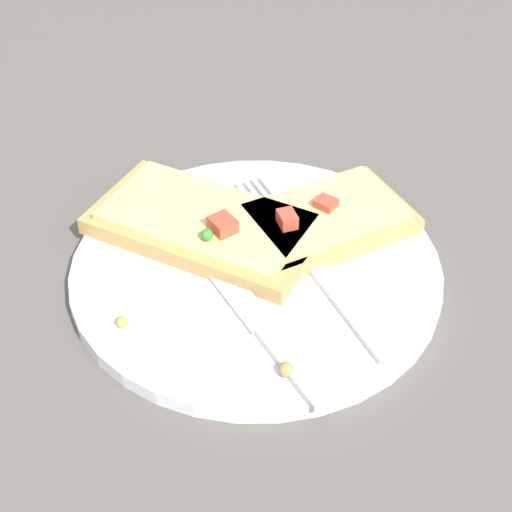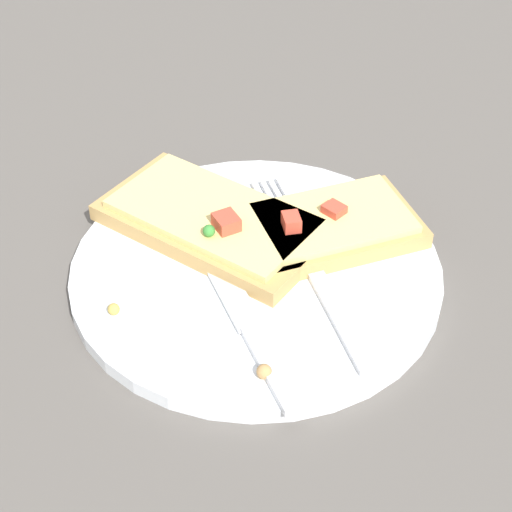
% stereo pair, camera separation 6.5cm
% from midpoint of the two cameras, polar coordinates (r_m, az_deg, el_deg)
% --- Properties ---
extents(ground_plane, '(4.00, 4.00, 0.00)m').
position_cam_midpoint_polar(ground_plane, '(0.67, 2.80, -1.55)').
color(ground_plane, '#56514C').
extents(plate, '(0.29, 0.29, 0.01)m').
position_cam_midpoint_polar(plate, '(0.66, 2.81, -1.17)').
color(plate, white).
rests_on(plate, ground).
extents(fork, '(0.22, 0.09, 0.01)m').
position_cam_midpoint_polar(fork, '(0.67, 6.08, -0.01)').
color(fork, silver).
rests_on(fork, plate).
extents(knife, '(0.20, 0.10, 0.01)m').
position_cam_midpoint_polar(knife, '(0.61, 2.49, -4.55)').
color(knife, silver).
rests_on(knife, plate).
extents(pizza_slice_main, '(0.18, 0.20, 0.03)m').
position_cam_midpoint_polar(pizza_slice_main, '(0.69, -0.16, 2.27)').
color(pizza_slice_main, tan).
rests_on(pizza_slice_main, plate).
extents(pizza_slice_corner, '(0.13, 0.15, 0.03)m').
position_cam_midpoint_polar(pizza_slice_corner, '(0.69, 7.88, 1.95)').
color(pizza_slice_corner, tan).
rests_on(pizza_slice_corner, plate).
extents(crumb_scatter, '(0.18, 0.14, 0.01)m').
position_cam_midpoint_polar(crumb_scatter, '(0.63, 1.95, -2.66)').
color(crumb_scatter, '#B79A47').
rests_on(crumb_scatter, plate).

